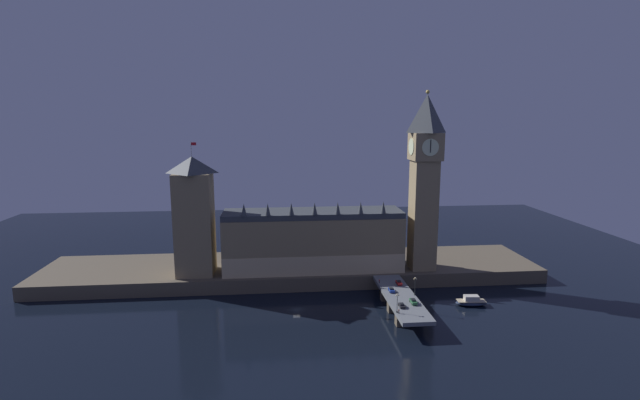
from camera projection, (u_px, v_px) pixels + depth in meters
ground_plane at (297, 310)px, 173.83m from camera, size 400.00×400.00×0.00m
embankment at (293, 269)px, 211.56m from camera, size 220.00×42.00×5.99m
parliament_hall at (313, 240)px, 201.27m from camera, size 76.78×20.31×31.02m
clock_tower at (424, 177)px, 197.23m from camera, size 12.67×12.78×76.63m
victoria_tower at (194, 216)px, 193.10m from camera, size 15.37×15.37×55.74m
bridge at (401, 300)px, 171.79m from camera, size 11.17×46.00×6.23m
car_northbound_lead at (391, 290)px, 175.27m from camera, size 1.93×3.90×1.47m
car_northbound_trail at (402, 305)px, 160.98m from camera, size 1.89×3.91×1.32m
car_southbound_lead at (413, 301)px, 164.04m from camera, size 1.90×4.48×1.59m
car_southbound_trail at (399, 283)px, 183.15m from camera, size 1.92×3.99×1.48m
pedestrian_near_rail at (399, 311)px, 155.52m from camera, size 0.38×0.38×1.66m
pedestrian_far_rail at (379, 281)px, 184.58m from camera, size 0.38×0.38×1.61m
street_lamp_near at (397, 301)px, 155.81m from camera, size 1.34×0.60×6.68m
street_lamp_mid at (415, 284)px, 171.22m from camera, size 1.34×0.60×6.92m
boat_downstream at (471, 302)px, 178.00m from camera, size 12.48×5.93×3.92m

